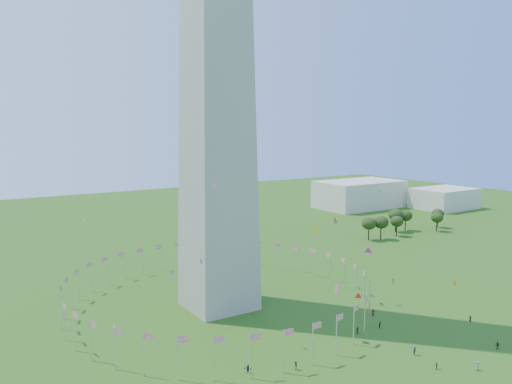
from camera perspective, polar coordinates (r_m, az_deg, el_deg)
flag_ring at (r=137.84m, az=-4.28°, el=-11.13°), size 80.24×80.24×9.00m
gov_building_east_a at (r=304.60m, az=11.72°, el=-0.24°), size 50.00×30.00×16.00m
gov_building_east_b at (r=315.46m, az=20.75°, el=-0.68°), size 35.00×25.00×12.00m
crowd at (r=108.62m, az=14.05°, el=-18.77°), size 100.72×64.33×1.93m
kites_aloft at (r=121.88m, az=9.21°, el=-5.81°), size 86.26×75.29×35.99m
tree_line_east at (r=234.72m, az=16.23°, el=-3.49°), size 53.17×15.61×10.55m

